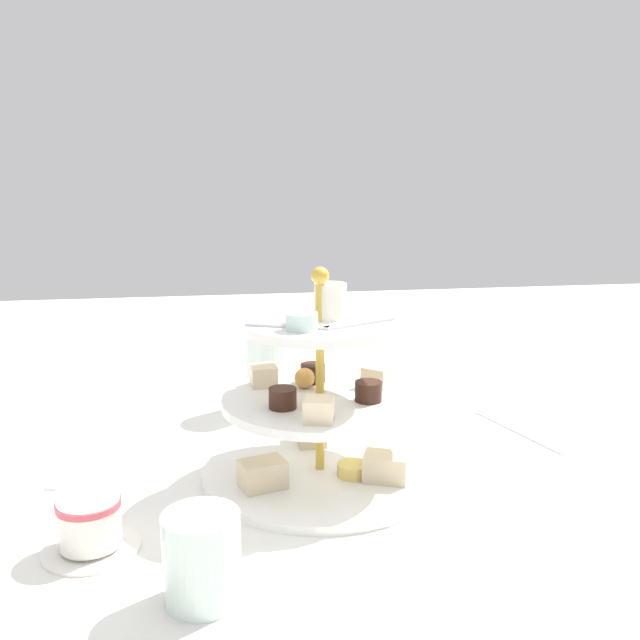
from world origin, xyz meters
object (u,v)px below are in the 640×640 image
at_px(tiered_serving_stand, 320,415).
at_px(water_glass_tall_right, 268,364).
at_px(water_glass_short_left, 202,557).
at_px(butter_knife_right, 76,458).
at_px(butter_knife_left, 518,430).
at_px(teacup_with_saucer, 90,526).

xyz_separation_m(tiered_serving_stand, water_glass_tall_right, (-0.04, 0.25, -0.01)).
xyz_separation_m(water_glass_short_left, butter_knife_right, (-0.16, 0.31, -0.04)).
bearing_deg(water_glass_short_left, butter_knife_left, 36.80).
bearing_deg(teacup_with_saucer, water_glass_tall_right, 62.27).
xyz_separation_m(tiered_serving_stand, butter_knife_right, (-0.29, 0.09, -0.07)).
xyz_separation_m(tiered_serving_stand, teacup_with_saucer, (-0.24, -0.12, -0.05)).
height_order(teacup_with_saucer, butter_knife_right, teacup_with_saucer).
relative_size(teacup_with_saucer, butter_knife_right, 0.53).
height_order(water_glass_tall_right, water_glass_short_left, water_glass_tall_right).
relative_size(tiered_serving_stand, butter_knife_left, 1.59).
bearing_deg(water_glass_tall_right, butter_knife_left, -25.16).
bearing_deg(water_glass_short_left, water_glass_tall_right, 78.79).
bearing_deg(water_glass_short_left, teacup_with_saucer, 138.24).
bearing_deg(butter_knife_left, water_glass_short_left, 109.79).
distance_m(water_glass_tall_right, teacup_with_saucer, 0.42).
xyz_separation_m(tiered_serving_stand, water_glass_short_left, (-0.13, -0.22, -0.04)).
bearing_deg(butter_knife_right, teacup_with_saucer, 22.33).
bearing_deg(teacup_with_saucer, butter_knife_right, 103.64).
distance_m(water_glass_tall_right, butter_knife_left, 0.37).
distance_m(butter_knife_left, butter_knife_right, 0.57).
distance_m(tiered_serving_stand, butter_knife_right, 0.31).
xyz_separation_m(butter_knife_left, butter_knife_right, (-0.57, -0.00, 0.00)).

